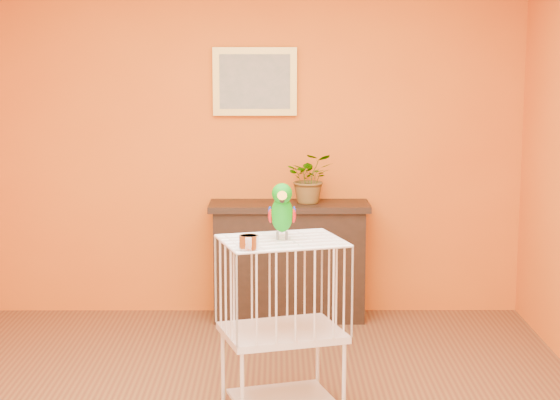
{
  "coord_description": "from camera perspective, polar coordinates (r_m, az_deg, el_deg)",
  "views": [
    {
      "loc": [
        0.17,
        -4.72,
        1.98
      ],
      "look_at": [
        0.18,
        0.21,
        1.19
      ],
      "focal_mm": 60.0,
      "sensor_mm": 36.0,
      "label": 1
    }
  ],
  "objects": [
    {
      "name": "potted_plant",
      "position": [
        6.84,
        1.85,
        1.01
      ],
      "size": [
        0.34,
        0.38,
        0.29
      ],
      "primitive_type": "imported",
      "rotation": [
        0.0,
        0.0,
        0.02
      ],
      "color": "#26722D",
      "rests_on": "console_cabinet"
    },
    {
      "name": "framed_picture",
      "position": [
        6.94,
        -1.55,
        7.23
      ],
      "size": [
        0.62,
        0.04,
        0.5
      ],
      "color": "gold",
      "rests_on": "room_shell"
    },
    {
      "name": "console_cabinet",
      "position": [
        6.93,
        0.55,
        -3.73
      ],
      "size": [
        1.17,
        0.42,
        0.87
      ],
      "color": "black",
      "rests_on": "ground"
    },
    {
      "name": "birdcage",
      "position": [
        5.14,
        0.12,
        -7.55
      ],
      "size": [
        0.74,
        0.64,
        0.97
      ],
      "rotation": [
        0.0,
        0.0,
        0.29
      ],
      "color": "silver",
      "rests_on": "ground"
    },
    {
      "name": "room_shell",
      "position": [
        4.74,
        -2.18,
        4.33
      ],
      "size": [
        4.5,
        4.5,
        4.5
      ],
      "color": "orange",
      "rests_on": "ground"
    },
    {
      "name": "parrot",
      "position": [
        5.02,
        0.12,
        -0.63
      ],
      "size": [
        0.15,
        0.28,
        0.31
      ],
      "rotation": [
        0.0,
        0.0,
        -0.0
      ],
      "color": "#59544C",
      "rests_on": "birdcage"
    },
    {
      "name": "feed_cup",
      "position": [
        4.77,
        -1.92,
        -2.59
      ],
      "size": [
        0.1,
        0.1,
        0.07
      ],
      "primitive_type": "cylinder",
      "color": "silver",
      "rests_on": "birdcage"
    }
  ]
}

